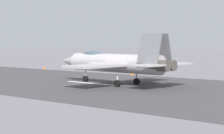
# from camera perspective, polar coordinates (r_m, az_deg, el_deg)

# --- Properties ---
(ground_plane) EXTENTS (400.00, 400.00, 0.00)m
(ground_plane) POSITION_cam_1_polar(r_m,az_deg,el_deg) (47.65, -1.80, -2.35)
(ground_plane) COLOR slate
(runway_strip) EXTENTS (240.00, 26.00, 0.02)m
(runway_strip) POSITION_cam_1_polar(r_m,az_deg,el_deg) (47.64, -1.79, -2.34)
(runway_strip) COLOR #3F3D3F
(runway_strip) RESTS_ON ground
(fighter_jet) EXTENTS (17.35, 14.58, 5.71)m
(fighter_jet) POSITION_cam_1_polar(r_m,az_deg,el_deg) (46.75, 0.30, 0.62)
(fighter_jet) COLOR #ABA5A8
(fighter_jet) RESTS_ON ground
(marker_cone_mid) EXTENTS (0.44, 0.44, 0.55)m
(marker_cone_mid) POSITION_cam_1_polar(r_m,az_deg,el_deg) (60.34, 2.78, -0.87)
(marker_cone_mid) COLOR orange
(marker_cone_mid) RESTS_ON ground
(marker_cone_far) EXTENTS (0.44, 0.44, 0.55)m
(marker_cone_far) POSITION_cam_1_polar(r_m,az_deg,el_deg) (73.32, -9.22, -0.14)
(marker_cone_far) COLOR orange
(marker_cone_far) RESTS_ON ground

